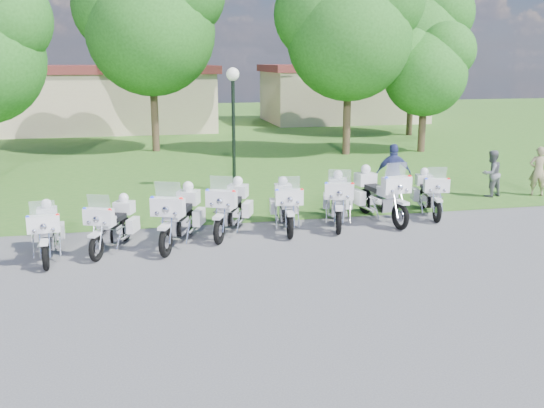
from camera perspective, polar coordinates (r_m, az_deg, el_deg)
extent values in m
plane|color=#505055|center=(14.32, 3.47, -4.67)|extent=(100.00, 100.00, 0.00)
cube|color=#326B21|center=(40.50, -7.02, 7.03)|extent=(100.00, 48.00, 0.01)
torus|color=black|center=(13.97, -20.53, -4.65)|extent=(0.17, 0.64, 0.63)
torus|color=black|center=(15.50, -20.23, -2.88)|extent=(0.17, 0.64, 0.63)
cube|color=white|center=(13.86, -20.65, -3.38)|extent=(0.20, 0.43, 0.07)
cube|color=white|center=(14.00, -20.71, -1.75)|extent=(0.69, 0.28, 0.38)
cube|color=silver|center=(13.97, -20.81, -0.39)|extent=(0.53, 0.16, 0.35)
sphere|color=red|center=(13.88, -19.55, -1.02)|extent=(0.08, 0.08, 0.08)
sphere|color=#1426E5|center=(13.92, -22.02, -1.18)|extent=(0.08, 0.08, 0.08)
cube|color=silver|center=(14.72, -20.41, -3.28)|extent=(0.36, 0.55, 0.32)
cube|color=white|center=(14.42, -20.56, -2.28)|extent=(0.34, 0.51, 0.21)
cube|color=black|center=(14.91, -20.45, -1.84)|extent=(0.37, 0.61, 0.11)
cube|color=white|center=(15.31, -19.26, -2.38)|extent=(0.21, 0.50, 0.34)
cube|color=white|center=(15.34, -21.35, -2.52)|extent=(0.21, 0.50, 0.34)
cube|color=white|center=(15.39, -20.40, -0.87)|extent=(0.48, 0.41, 0.30)
sphere|color=white|center=(15.34, -20.47, 0.01)|extent=(0.24, 0.24, 0.24)
torus|color=black|center=(14.23, -16.20, -4.00)|extent=(0.35, 0.63, 0.63)
torus|color=black|center=(15.61, -13.67, -2.31)|extent=(0.35, 0.63, 0.63)
cube|color=white|center=(14.12, -16.32, -2.75)|extent=(0.31, 0.45, 0.07)
cube|color=white|center=(14.23, -16.00, -1.15)|extent=(0.71, 0.46, 0.38)
cube|color=silver|center=(14.21, -15.99, 0.19)|extent=(0.53, 0.30, 0.35)
sphere|color=red|center=(14.01, -15.04, -0.56)|extent=(0.08, 0.08, 0.08)
sphere|color=#1426E5|center=(14.27, -17.23, -0.46)|extent=(0.08, 0.08, 0.08)
cube|color=silver|center=(14.90, -14.87, -2.68)|extent=(0.49, 0.61, 0.32)
cube|color=white|center=(14.62, -15.31, -1.68)|extent=(0.46, 0.57, 0.21)
cube|color=black|center=(15.07, -14.50, -1.26)|extent=(0.52, 0.66, 0.11)
cube|color=white|center=(15.34, -12.94, -1.93)|extent=(0.34, 0.52, 0.34)
cube|color=white|center=(15.56, -14.86, -1.82)|extent=(0.34, 0.52, 0.34)
cube|color=white|center=(15.50, -13.74, -0.31)|extent=(0.56, 0.52, 0.30)
sphere|color=white|center=(15.45, -13.79, 0.57)|extent=(0.24, 0.24, 0.24)
torus|color=black|center=(14.16, -9.98, -3.55)|extent=(0.40, 0.73, 0.72)
torus|color=black|center=(15.83, -7.83, -1.65)|extent=(0.40, 0.73, 0.72)
cube|color=white|center=(14.03, -10.07, -2.10)|extent=(0.36, 0.51, 0.08)
cube|color=white|center=(14.18, -9.78, -0.25)|extent=(0.82, 0.53, 0.43)
cube|color=silver|center=(14.16, -9.76, 1.30)|extent=(0.61, 0.34, 0.41)
sphere|color=red|center=(13.97, -8.55, 0.45)|extent=(0.10, 0.10, 0.10)
sphere|color=#1426E5|center=(14.19, -11.22, 0.55)|extent=(0.10, 0.10, 0.10)
cube|color=silver|center=(14.98, -8.84, -2.05)|extent=(0.56, 0.70, 0.37)
cube|color=white|center=(14.64, -9.20, -0.89)|extent=(0.53, 0.65, 0.24)
cube|color=black|center=(15.18, -8.51, -0.43)|extent=(0.59, 0.76, 0.13)
cube|color=white|center=(15.55, -6.88, -1.20)|extent=(0.39, 0.59, 0.39)
cube|color=white|center=(15.74, -9.16, -1.10)|extent=(0.39, 0.59, 0.39)
cube|color=white|center=(15.71, -7.87, 0.63)|extent=(0.64, 0.59, 0.35)
sphere|color=white|center=(15.65, -7.91, 1.63)|extent=(0.28, 0.28, 0.28)
torus|color=black|center=(14.96, -4.99, -2.51)|extent=(0.41, 0.70, 0.70)
torus|color=black|center=(16.61, -3.23, -0.87)|extent=(0.41, 0.70, 0.70)
cube|color=white|center=(14.84, -5.04, -1.17)|extent=(0.36, 0.50, 0.07)
cube|color=white|center=(15.00, -4.78, 0.51)|extent=(0.79, 0.54, 0.42)
cube|color=silver|center=(14.98, -4.74, 1.93)|extent=(0.59, 0.36, 0.39)
sphere|color=red|center=(14.80, -3.62, 1.15)|extent=(0.09, 0.09, 0.09)
sphere|color=#1426E5|center=(14.99, -6.10, 1.25)|extent=(0.09, 0.09, 0.09)
cube|color=silver|center=(15.77, -4.05, -1.19)|extent=(0.57, 0.68, 0.36)
cube|color=white|center=(15.45, -4.33, -0.10)|extent=(0.53, 0.63, 0.23)
cube|color=black|center=(15.98, -3.76, 0.29)|extent=(0.59, 0.74, 0.13)
cube|color=white|center=(16.34, -2.31, -0.45)|extent=(0.40, 0.57, 0.38)
cube|color=white|center=(16.51, -4.43, -0.34)|extent=(0.40, 0.57, 0.38)
cube|color=white|center=(16.50, -3.23, 1.24)|extent=(0.63, 0.59, 0.34)
sphere|color=white|center=(16.45, -3.24, 2.17)|extent=(0.27, 0.27, 0.27)
torus|color=black|center=(15.36, 1.71, -2.12)|extent=(0.21, 0.67, 0.66)
torus|color=black|center=(16.97, 1.05, -0.61)|extent=(0.21, 0.67, 0.66)
cube|color=white|center=(15.25, 1.72, -0.89)|extent=(0.23, 0.45, 0.07)
cube|color=white|center=(15.40, 1.63, 0.65)|extent=(0.74, 0.33, 0.40)
cube|color=silver|center=(15.39, 1.61, 1.96)|extent=(0.56, 0.19, 0.37)
sphere|color=red|center=(15.34, 2.83, 1.31)|extent=(0.09, 0.09, 0.09)
sphere|color=#1426E5|center=(15.27, 0.48, 1.27)|extent=(0.09, 0.09, 0.09)
cube|color=silver|center=(16.15, 1.35, -0.90)|extent=(0.40, 0.59, 0.34)
cube|color=white|center=(15.84, 1.46, 0.10)|extent=(0.38, 0.55, 0.22)
cube|color=black|center=(16.36, 1.25, 0.46)|extent=(0.41, 0.65, 0.12)
cube|color=white|center=(16.82, 2.11, -0.15)|extent=(0.24, 0.53, 0.36)
cube|color=white|center=(16.76, 0.09, -0.20)|extent=(0.24, 0.53, 0.36)
cube|color=white|center=(16.87, 1.04, 1.34)|extent=(0.52, 0.45, 0.32)
sphere|color=white|center=(16.82, 1.05, 2.19)|extent=(0.26, 0.26, 0.26)
torus|color=black|center=(15.84, 6.30, -1.64)|extent=(0.34, 0.71, 0.70)
torus|color=black|center=(17.57, 6.16, -0.13)|extent=(0.34, 0.71, 0.70)
cube|color=white|center=(15.73, 6.34, -0.36)|extent=(0.32, 0.50, 0.07)
cube|color=white|center=(15.90, 6.35, 1.22)|extent=(0.80, 0.46, 0.42)
cube|color=silver|center=(15.89, 6.38, 2.57)|extent=(0.60, 0.30, 0.40)
sphere|color=red|center=(15.81, 7.59, 1.86)|extent=(0.09, 0.09, 0.09)
sphere|color=#1426E5|center=(15.79, 5.15, 1.91)|extent=(0.09, 0.09, 0.09)
cube|color=silver|center=(16.69, 6.24, -0.41)|extent=(0.52, 0.67, 0.36)
cube|color=white|center=(16.36, 6.29, 0.64)|extent=(0.48, 0.62, 0.23)
cube|color=black|center=(16.92, 6.24, 0.99)|extent=(0.53, 0.73, 0.13)
cube|color=white|center=(17.39, 7.23, 0.30)|extent=(0.34, 0.58, 0.38)
cube|color=white|center=(17.37, 5.15, 0.34)|extent=(0.34, 0.58, 0.38)
cube|color=white|center=(17.47, 6.21, 1.87)|extent=(0.61, 0.55, 0.34)
sphere|color=white|center=(17.42, 6.24, 2.76)|extent=(0.27, 0.27, 0.27)
torus|color=black|center=(16.53, 11.98, -1.13)|extent=(0.25, 0.76, 0.75)
torus|color=black|center=(18.11, 8.76, 0.27)|extent=(0.25, 0.76, 0.75)
cube|color=white|center=(16.42, 12.08, 0.17)|extent=(0.27, 0.52, 0.08)
cube|color=white|center=(16.56, 11.64, 1.77)|extent=(0.84, 0.38, 0.45)
cube|color=silver|center=(16.55, 11.58, 3.14)|extent=(0.64, 0.22, 0.42)
sphere|color=red|center=(16.66, 12.83, 2.52)|extent=(0.10, 0.10, 0.10)
sphere|color=#1426E5|center=(16.28, 10.73, 2.37)|extent=(0.10, 0.10, 0.10)
cube|color=silver|center=(17.30, 10.28, 0.05)|extent=(0.47, 0.67, 0.38)
cube|color=white|center=(16.99, 10.79, 1.14)|extent=(0.44, 0.63, 0.25)
cube|color=black|center=(17.50, 9.77, 1.46)|extent=(0.48, 0.74, 0.13)
cube|color=white|center=(18.09, 9.97, 0.83)|extent=(0.28, 0.60, 0.40)
cube|color=white|center=(17.76, 8.10, 0.67)|extent=(0.28, 0.60, 0.40)
cube|color=white|center=(18.00, 8.78, 2.34)|extent=(0.60, 0.52, 0.36)
sphere|color=white|center=(17.95, 8.81, 3.25)|extent=(0.29, 0.29, 0.29)
torus|color=black|center=(17.51, 15.27, -0.68)|extent=(0.26, 0.66, 0.65)
torus|color=black|center=(19.06, 14.03, 0.53)|extent=(0.26, 0.66, 0.65)
cube|color=white|center=(17.41, 15.35, 0.39)|extent=(0.26, 0.45, 0.07)
cube|color=white|center=(17.57, 15.23, 1.70)|extent=(0.73, 0.38, 0.39)
cube|color=silver|center=(17.56, 15.25, 2.82)|extent=(0.55, 0.23, 0.36)
sphere|color=red|center=(17.56, 16.29, 2.24)|extent=(0.09, 0.09, 0.09)
sphere|color=#1426E5|center=(17.40, 14.33, 2.26)|extent=(0.09, 0.09, 0.09)
cube|color=silver|center=(18.27, 14.63, 0.32)|extent=(0.44, 0.60, 0.33)
cube|color=white|center=(17.98, 14.87, 1.20)|extent=(0.41, 0.56, 0.21)
cube|color=black|center=(18.48, 14.47, 1.48)|extent=(0.45, 0.66, 0.12)
cube|color=white|center=(18.95, 15.01, 0.91)|extent=(0.28, 0.53, 0.35)
cube|color=white|center=(18.82, 13.30, 0.92)|extent=(0.28, 0.53, 0.35)
cube|color=white|center=(18.97, 14.11, 2.22)|extent=(0.54, 0.48, 0.31)
sphere|color=white|center=(18.92, 14.15, 2.97)|extent=(0.25, 0.25, 0.25)
cylinder|color=black|center=(20.77, -3.63, 6.40)|extent=(0.12, 0.12, 3.82)
sphere|color=white|center=(20.62, -3.72, 12.10)|extent=(0.44, 0.44, 0.44)
sphere|color=#1F5718|center=(24.37, -23.80, 15.61)|extent=(3.29, 3.29, 3.29)
cylinder|color=#38281C|center=(30.63, -11.01, 8.83)|extent=(0.36, 0.36, 4.23)
sphere|color=#1F5718|center=(30.57, -11.33, 15.67)|extent=(6.16, 6.16, 6.16)
sphere|color=#1F5718|center=(31.12, -14.05, 17.63)|extent=(4.62, 4.62, 4.62)
cylinder|color=#38281C|center=(29.28, 7.07, 8.50)|extent=(0.36, 0.36, 3.96)
sphere|color=#1F5718|center=(29.19, 7.27, 15.21)|extent=(5.77, 5.77, 5.77)
sphere|color=#1F5718|center=(29.29, 4.59, 17.39)|extent=(4.32, 4.32, 4.32)
sphere|color=#1F5718|center=(29.43, 10.23, 18.26)|extent=(3.96, 3.96, 3.96)
cylinder|color=#38281C|center=(30.88, 13.96, 7.32)|extent=(0.36, 0.36, 2.74)
sphere|color=#1F5718|center=(30.73, 14.21, 11.71)|extent=(3.99, 3.99, 3.99)
sphere|color=#1F5718|center=(30.63, 12.53, 13.20)|extent=(2.99, 2.99, 2.99)
sphere|color=#1F5718|center=(30.93, 16.14, 13.69)|extent=(2.74, 2.74, 2.74)
cylinder|color=#38281C|center=(37.58, 12.90, 9.34)|extent=(0.36, 0.36, 3.97)
sphere|color=#1F5718|center=(37.51, 13.18, 14.57)|extent=(5.78, 5.78, 5.78)
sphere|color=#1F5718|center=(37.45, 11.15, 16.33)|extent=(4.33, 4.33, 4.33)
sphere|color=#1F5718|center=(37.86, 15.50, 16.90)|extent=(3.97, 3.97, 3.97)
cube|color=tan|center=(41.23, -15.67, 9.26)|extent=(14.00, 8.00, 3.60)
cube|color=maroon|center=(41.15, -15.85, 12.10)|extent=(14.56, 8.32, 0.50)
cube|color=tan|center=(45.62, 6.63, 10.01)|extent=(11.00, 7.00, 3.60)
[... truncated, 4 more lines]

